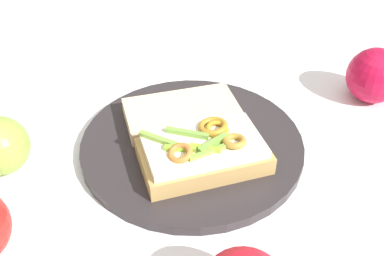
# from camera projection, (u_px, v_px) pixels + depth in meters

# --- Properties ---
(ground_plane) EXTENTS (2.00, 2.00, 0.00)m
(ground_plane) POSITION_uv_depth(u_px,v_px,m) (192.00, 148.00, 0.60)
(ground_plane) COLOR silver
(ground_plane) RESTS_ON ground
(plate) EXTENTS (0.29, 0.29, 0.01)m
(plate) POSITION_uv_depth(u_px,v_px,m) (192.00, 144.00, 0.60)
(plate) COLOR #292427
(plate) RESTS_ON ground_plane
(sandwich) EXTENTS (0.11, 0.16, 0.05)m
(sandwich) POSITION_uv_depth(u_px,v_px,m) (204.00, 152.00, 0.54)
(sandwich) COLOR #AC8B4E
(sandwich) RESTS_ON plate
(bread_slice_side) EXTENTS (0.11, 0.17, 0.02)m
(bread_slice_side) POSITION_uv_depth(u_px,v_px,m) (182.00, 113.00, 0.62)
(bread_slice_side) COLOR beige
(bread_slice_side) RESTS_ON plate
(apple_3) EXTENTS (0.10, 0.10, 0.08)m
(apple_3) POSITION_uv_depth(u_px,v_px,m) (375.00, 76.00, 0.66)
(apple_3) COLOR #B30D32
(apple_3) RESTS_ON ground_plane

